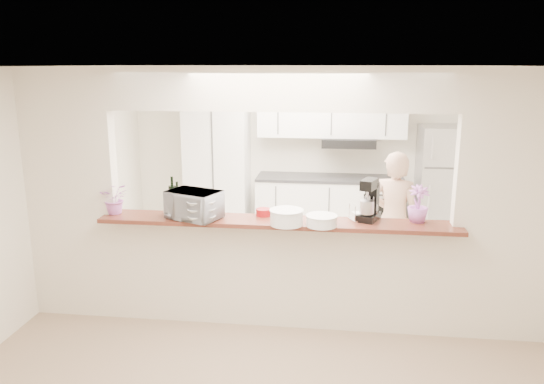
% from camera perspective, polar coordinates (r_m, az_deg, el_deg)
% --- Properties ---
extents(floor, '(6.00, 6.00, 0.00)m').
position_cam_1_polar(floor, '(5.46, 0.61, -13.91)').
color(floor, tan).
rests_on(floor, ground).
extents(tile_overlay, '(5.00, 2.90, 0.01)m').
position_cam_1_polar(tile_overlay, '(6.86, 2.08, -7.92)').
color(tile_overlay, silver).
rests_on(tile_overlay, floor).
extents(partition, '(5.00, 0.15, 2.50)m').
position_cam_1_polar(partition, '(4.95, 0.65, 1.50)').
color(partition, silver).
rests_on(partition, floor).
extents(bar_counter, '(3.40, 0.38, 1.09)m').
position_cam_1_polar(bar_counter, '(5.21, 0.62, -8.30)').
color(bar_counter, silver).
rests_on(bar_counter, floor).
extents(kitchen_cabinets, '(3.15, 0.62, 2.25)m').
position_cam_1_polar(kitchen_cabinets, '(7.72, 1.54, 2.05)').
color(kitchen_cabinets, white).
rests_on(kitchen_cabinets, floor).
extents(refrigerator, '(0.75, 0.70, 1.70)m').
position_cam_1_polar(refrigerator, '(7.79, 18.07, 0.54)').
color(refrigerator, '#BBBCC1').
rests_on(refrigerator, floor).
extents(flower_left, '(0.33, 0.31, 0.31)m').
position_cam_1_polar(flower_left, '(5.40, -16.51, -0.66)').
color(flower_left, '#C568AA').
rests_on(flower_left, bar_counter).
extents(wine_bottle_a, '(0.07, 0.07, 0.37)m').
position_cam_1_polar(wine_bottle_a, '(5.29, -10.64, -0.72)').
color(wine_bottle_a, black).
rests_on(wine_bottle_a, bar_counter).
extents(wine_bottle_b, '(0.06, 0.06, 0.32)m').
position_cam_1_polar(wine_bottle_b, '(5.28, -10.12, -0.94)').
color(wine_bottle_b, black).
rests_on(wine_bottle_b, bar_counter).
extents(toaster_oven, '(0.57, 0.48, 0.27)m').
position_cam_1_polar(toaster_oven, '(5.06, -8.42, -1.38)').
color(toaster_oven, '#BCBCC1').
rests_on(toaster_oven, bar_counter).
extents(serving_bowls, '(0.33, 0.33, 0.20)m').
position_cam_1_polar(serving_bowls, '(4.98, -7.61, -1.99)').
color(serving_bowls, white).
rests_on(serving_bowls, bar_counter).
extents(plate_stack_a, '(0.31, 0.31, 0.14)m').
position_cam_1_polar(plate_stack_a, '(4.84, 1.57, -2.72)').
color(plate_stack_a, white).
rests_on(plate_stack_a, bar_counter).
extents(plate_stack_b, '(0.29, 0.29, 0.10)m').
position_cam_1_polar(plate_stack_b, '(4.82, 5.36, -3.08)').
color(plate_stack_b, white).
rests_on(plate_stack_b, bar_counter).
extents(red_bowl, '(0.15, 0.15, 0.07)m').
position_cam_1_polar(red_bowl, '(5.13, -0.93, -2.19)').
color(red_bowl, maroon).
rests_on(red_bowl, bar_counter).
extents(tan_bowl, '(0.15, 0.15, 0.07)m').
position_cam_1_polar(tan_bowl, '(5.11, 1.30, -2.25)').
color(tan_bowl, '#C0B387').
rests_on(tan_bowl, bar_counter).
extents(utensil_caddy, '(0.28, 0.23, 0.23)m').
position_cam_1_polar(utensil_caddy, '(5.05, 9.77, -1.93)').
color(utensil_caddy, silver).
rests_on(utensil_caddy, bar_counter).
extents(stand_mixer, '(0.25, 0.31, 0.40)m').
position_cam_1_polar(stand_mixer, '(5.04, 10.43, -1.02)').
color(stand_mixer, black).
rests_on(stand_mixer, bar_counter).
extents(flower_right, '(0.22, 0.22, 0.34)m').
position_cam_1_polar(flower_right, '(5.08, 15.45, -1.24)').
color(flower_right, '#B765BC').
rests_on(flower_right, bar_counter).
extents(person, '(0.66, 0.53, 1.58)m').
position_cam_1_polar(person, '(6.16, 12.94, -3.05)').
color(person, tan).
rests_on(person, floor).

